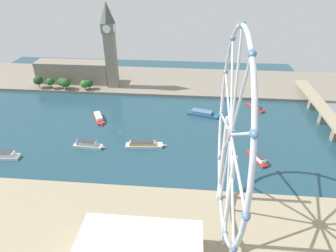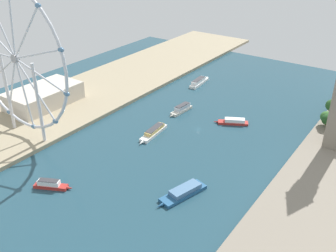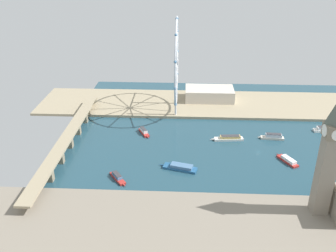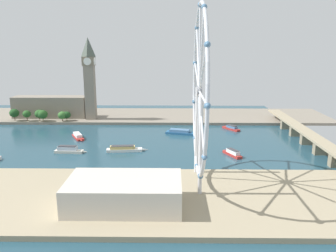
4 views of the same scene
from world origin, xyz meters
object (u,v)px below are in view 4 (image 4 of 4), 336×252
Objects in this scene: river_bridge at (308,135)px; tour_boat_3 at (124,149)px; tour_boat_6 at (232,153)px; tour_boat_2 at (181,132)px; tour_boat_4 at (69,150)px; clock_tower at (90,78)px; ferris_wheel at (199,92)px; tour_boat_0 at (78,136)px; tour_boat_5 at (231,128)px; parliament_block at (51,107)px; riverside_hall at (124,192)px.

tour_boat_3 is (23.98, -165.17, -6.35)m from river_bridge.
tour_boat_6 reaches higher than tour_boat_3.
tour_boat_2 is 81.60m from tour_boat_6.
river_bridge is 82.22m from tour_boat_6.
tour_boat_6 is at bearing 1.40° from tour_boat_4.
clock_tower is 2.63× the size of tour_boat_3.
tour_boat_4 is (4.84, -46.60, 0.42)m from tour_boat_3.
clock_tower reaches higher than tour_boat_2.
tour_boat_0 is (-116.77, -109.30, -59.38)m from ferris_wheel.
tour_boat_5 is 1.00× the size of tour_boat_6.
ferris_wheel reaches higher than tour_boat_3.
tour_boat_0 is at bearing 135.40° from tour_boat_3.
tour_boat_3 is at bearing 56.93° from tour_boat_6.
parliament_block is (-9.84, -51.76, -36.28)m from clock_tower.
clock_tower is 1.51× the size of riverside_hall.
riverside_hall reaches higher than tour_boat_5.
tour_boat_2 is 77.95m from tour_boat_3.
tour_boat_0 is at bearing -136.89° from ferris_wheel.
tour_boat_3 is (-108.80, -15.17, -8.42)m from riverside_hall.
tour_boat_5 is at bearing -132.14° from river_bridge.
riverside_hall reaches higher than tour_boat_2.
tour_boat_0 is (-18.25, -216.68, -6.57)m from river_bridge.
riverside_hall is at bearing -48.49° from river_bridge.
parliament_block is 2.40× the size of tour_boat_2.
riverside_hall is (236.88, 122.33, -5.12)m from parliament_block.
clock_tower is 63.97m from parliament_block.
ferris_wheel reaches higher than riverside_hall.
clock_tower is at bearing -149.58° from ferris_wheel.
tour_boat_6 is (52.92, 142.39, 0.34)m from tour_boat_0.
tour_boat_3 is at bearing 39.92° from parliament_block.
clock_tower is at bearing 166.37° from tour_boat_2.
tour_boat_4 is 137.60m from tour_boat_6.
tour_boat_5 is (-83.92, 150.88, -0.63)m from tour_boat_4.
riverside_hall is 0.28× the size of river_bridge.
riverside_hall reaches higher than tour_boat_0.
tour_boat_6 is at bearing 48.60° from clock_tower.
parliament_block is 265.22m from ferris_wheel.
parliament_block is 167.55m from tour_boat_3.
ferris_wheel is at bearing 39.15° from parliament_block.
river_bridge is 167.02m from tour_boat_3.
river_bridge reaches higher than tour_boat_2.
riverside_hall is (227.04, 70.56, -41.41)m from clock_tower.
clock_tower is at bearing 40.69° from tour_boat_5.
parliament_block is 291.64m from river_bridge.
parliament_block is 103.23m from tour_boat_0.
river_bridge is (-98.52, 107.38, -52.80)m from ferris_wheel.
tour_boat_0 is at bearing -94.82° from river_bridge.
riverside_hall is 1.72× the size of tour_boat_2.
ferris_wheel is 4.79× the size of tour_boat_5.
parliament_block reaches higher than tour_boat_6.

